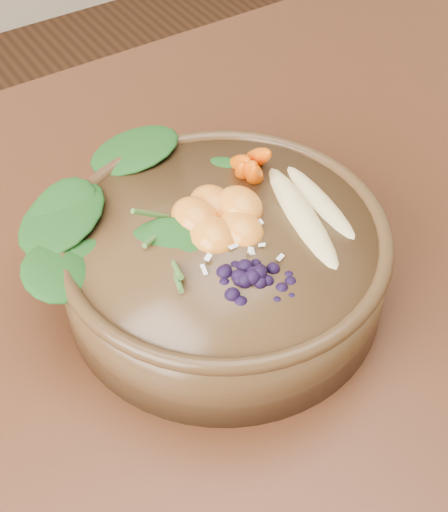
% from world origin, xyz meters
% --- Properties ---
extents(dining_table, '(1.60, 0.90, 0.75)m').
position_xyz_m(dining_table, '(0.00, 0.00, 0.66)').
color(dining_table, '#331C0C').
rests_on(dining_table, ground).
extents(stoneware_bowl, '(0.36, 0.36, 0.08)m').
position_xyz_m(stoneware_bowl, '(-0.14, -0.00, 0.79)').
color(stoneware_bowl, '#49311A').
rests_on(stoneware_bowl, dining_table).
extents(kale_heap, '(0.23, 0.22, 0.05)m').
position_xyz_m(kale_heap, '(-0.17, 0.07, 0.85)').
color(kale_heap, '#1C4D19').
rests_on(kale_heap, stoneware_bowl).
extents(carrot_cluster, '(0.07, 0.07, 0.08)m').
position_xyz_m(carrot_cluster, '(-0.07, 0.06, 0.87)').
color(carrot_cluster, '#F95E00').
rests_on(carrot_cluster, stoneware_bowl).
extents(banana_halves, '(0.08, 0.16, 0.03)m').
position_xyz_m(banana_halves, '(-0.06, -0.02, 0.84)').
color(banana_halves, '#E0CC84').
rests_on(banana_halves, stoneware_bowl).
extents(mandarin_cluster, '(0.11, 0.11, 0.03)m').
position_xyz_m(mandarin_cluster, '(-0.13, 0.02, 0.85)').
color(mandarin_cluster, orange).
rests_on(mandarin_cluster, stoneware_bowl).
extents(blueberry_pile, '(0.16, 0.13, 0.04)m').
position_xyz_m(blueberry_pile, '(-0.15, -0.06, 0.85)').
color(blueberry_pile, black).
rests_on(blueberry_pile, stoneware_bowl).
extents(coconut_flakes, '(0.11, 0.09, 0.01)m').
position_xyz_m(coconut_flakes, '(-0.14, -0.02, 0.83)').
color(coconut_flakes, white).
rests_on(coconut_flakes, stoneware_bowl).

